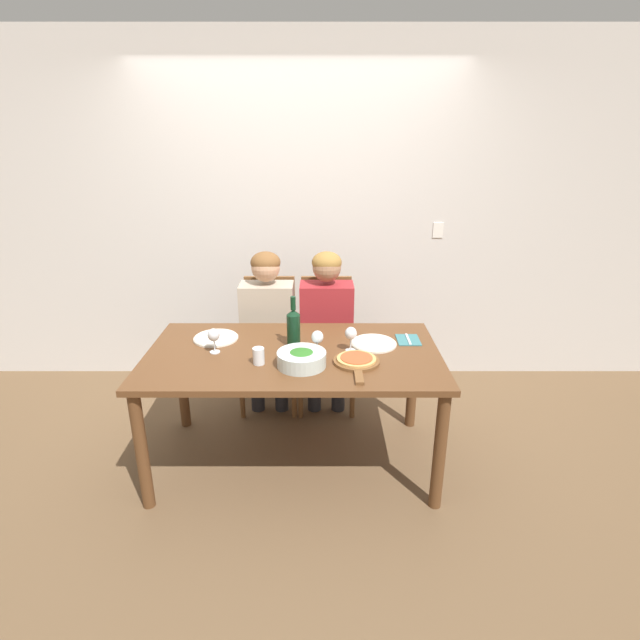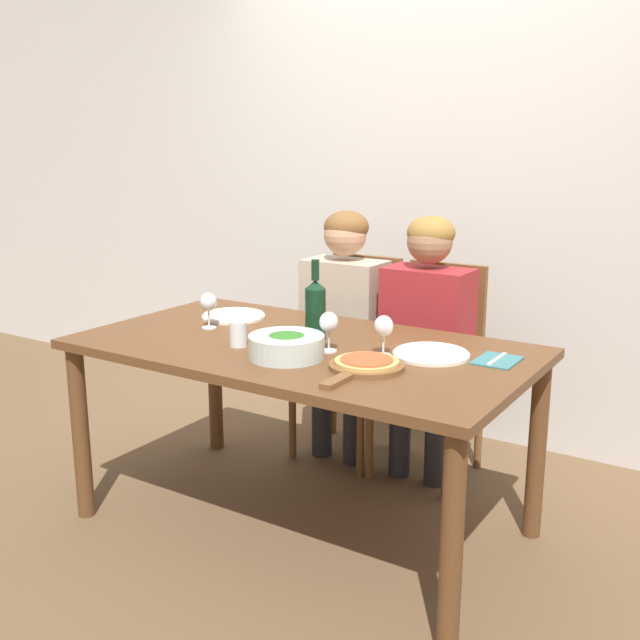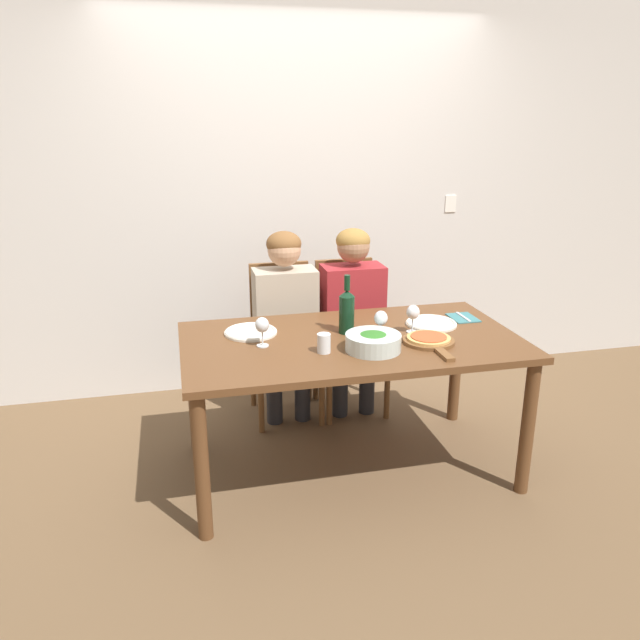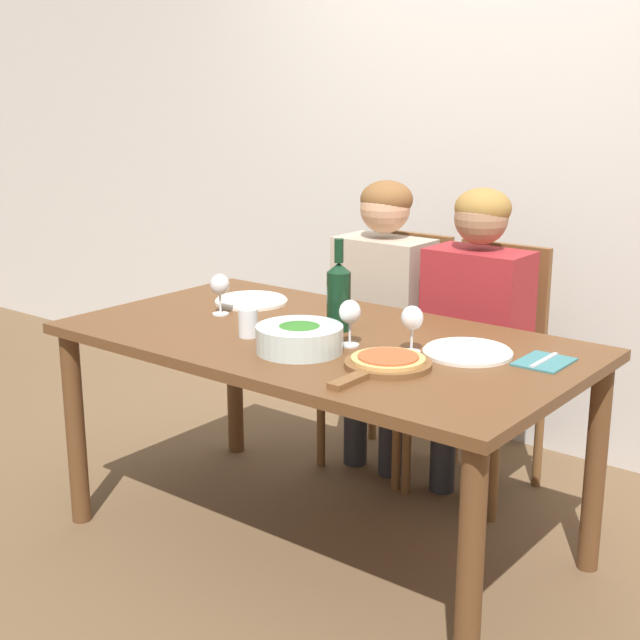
% 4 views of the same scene
% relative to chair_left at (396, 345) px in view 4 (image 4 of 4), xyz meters
% --- Properties ---
extents(ground_plane, '(40.00, 40.00, 0.00)m').
position_rel_chair_left_xyz_m(ground_plane, '(0.22, -0.79, -0.51)').
color(ground_plane, brown).
extents(back_wall, '(10.00, 0.06, 2.70)m').
position_rel_chair_left_xyz_m(back_wall, '(0.22, 0.51, 0.84)').
color(back_wall, silver).
rests_on(back_wall, ground).
extents(dining_table, '(1.73, 0.96, 0.76)m').
position_rel_chair_left_xyz_m(dining_table, '(0.22, -0.79, 0.17)').
color(dining_table, brown).
rests_on(dining_table, ground).
extents(chair_left, '(0.42, 0.42, 0.97)m').
position_rel_chair_left_xyz_m(chair_left, '(0.00, 0.00, 0.00)').
color(chair_left, brown).
rests_on(chair_left, ground).
extents(chair_right, '(0.42, 0.42, 0.97)m').
position_rel_chair_left_xyz_m(chair_right, '(0.43, 0.00, 0.00)').
color(chair_right, brown).
rests_on(chair_right, ground).
extents(person_woman, '(0.47, 0.51, 1.21)m').
position_rel_chair_left_xyz_m(person_woman, '(-0.00, -0.12, 0.22)').
color(person_woman, '#28282D').
rests_on(person_woman, ground).
extents(person_man, '(0.47, 0.51, 1.21)m').
position_rel_chair_left_xyz_m(person_man, '(0.43, -0.12, 0.22)').
color(person_man, '#28282D').
rests_on(person_man, ground).
extents(wine_bottle, '(0.08, 0.08, 0.31)m').
position_rel_chair_left_xyz_m(wine_bottle, '(0.22, -0.70, 0.38)').
color(wine_bottle, black).
rests_on(wine_bottle, dining_table).
extents(broccoli_bowl, '(0.27, 0.27, 0.09)m').
position_rel_chair_left_xyz_m(broccoli_bowl, '(0.28, -0.98, 0.30)').
color(broccoli_bowl, silver).
rests_on(broccoli_bowl, dining_table).
extents(dinner_plate_left, '(0.28, 0.28, 0.02)m').
position_rel_chair_left_xyz_m(dinner_plate_left, '(-0.27, -0.60, 0.27)').
color(dinner_plate_left, silver).
rests_on(dinner_plate_left, dining_table).
extents(dinner_plate_right, '(0.28, 0.28, 0.02)m').
position_rel_chair_left_xyz_m(dinner_plate_right, '(0.71, -0.68, 0.27)').
color(dinner_plate_right, silver).
rests_on(dinner_plate_right, dining_table).
extents(pizza_on_board, '(0.26, 0.40, 0.04)m').
position_rel_chair_left_xyz_m(pizza_on_board, '(0.59, -0.95, 0.27)').
color(pizza_on_board, brown).
rests_on(pizza_on_board, dining_table).
extents(wine_glass_left, '(0.07, 0.07, 0.15)m').
position_rel_chair_left_xyz_m(wine_glass_left, '(-0.24, -0.80, 0.36)').
color(wine_glass_left, silver).
rests_on(wine_glass_left, dining_table).
extents(wine_glass_right, '(0.07, 0.07, 0.15)m').
position_rel_chair_left_xyz_m(wine_glass_right, '(0.56, -0.78, 0.36)').
color(wine_glass_right, silver).
rests_on(wine_glass_right, dining_table).
extents(wine_glass_centre, '(0.07, 0.07, 0.15)m').
position_rel_chair_left_xyz_m(wine_glass_centre, '(0.37, -0.83, 0.36)').
color(wine_glass_centre, silver).
rests_on(wine_glass_centre, dining_table).
extents(water_tumbler, '(0.07, 0.07, 0.10)m').
position_rel_chair_left_xyz_m(water_tumbler, '(0.04, -0.95, 0.30)').
color(water_tumbler, silver).
rests_on(water_tumbler, dining_table).
extents(fork_on_napkin, '(0.14, 0.18, 0.01)m').
position_rel_chair_left_xyz_m(fork_on_napkin, '(0.93, -0.62, 0.26)').
color(fork_on_napkin, '#387075').
rests_on(fork_on_napkin, dining_table).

